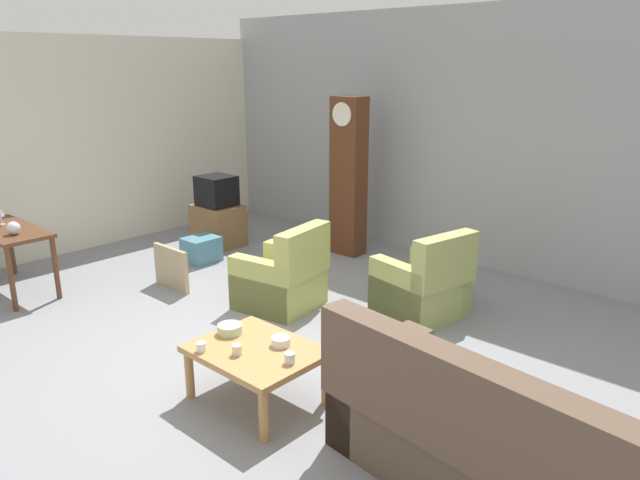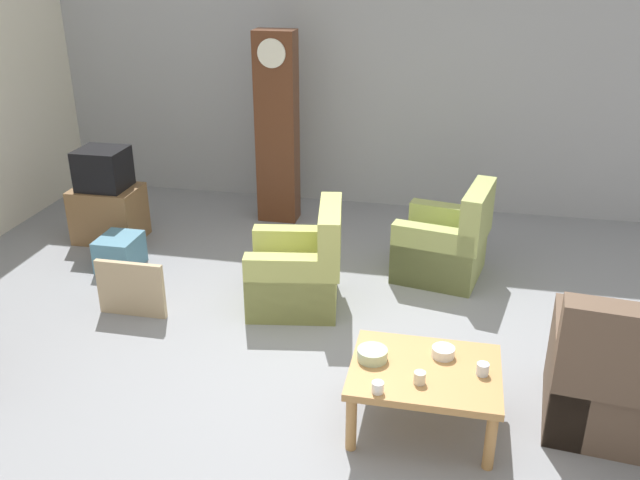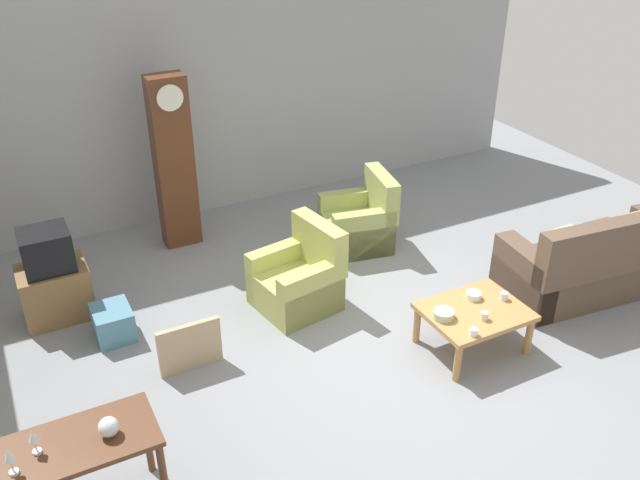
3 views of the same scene
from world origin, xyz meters
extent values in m
plane|color=gray|center=(0.00, 0.00, 0.00)|extent=(10.40, 10.40, 0.00)
cube|color=#9EA0A5|center=(0.00, 3.60, 1.60)|extent=(8.40, 0.16, 3.20)
cube|color=brown|center=(1.51, -0.20, 0.34)|extent=(0.33, 0.86, 0.68)
cube|color=tan|center=(-0.65, 0.89, 0.20)|extent=(0.87, 0.87, 0.40)
cube|color=tan|center=(-0.33, 0.94, 0.66)|extent=(0.30, 0.78, 0.52)
cube|color=tan|center=(-0.69, 1.18, 0.30)|extent=(0.78, 0.28, 0.60)
cube|color=tan|center=(-0.60, 0.59, 0.30)|extent=(0.78, 0.28, 0.60)
cube|color=#9CA75C|center=(0.58, 1.73, 0.20)|extent=(0.89, 0.89, 0.40)
cube|color=#9CA75C|center=(0.90, 1.67, 0.66)|extent=(0.32, 0.78, 0.52)
cube|color=#9CA75C|center=(0.64, 2.03, 0.30)|extent=(0.78, 0.30, 0.60)
cube|color=#9CA75C|center=(0.52, 1.44, 0.30)|extent=(0.78, 0.30, 0.60)
cube|color=#B27F47|center=(0.58, -0.54, 0.42)|extent=(0.96, 0.76, 0.05)
cylinder|color=#B27F47|center=(0.15, -0.86, 0.20)|extent=(0.07, 0.07, 0.40)
cylinder|color=#B27F47|center=(1.00, -0.86, 0.20)|extent=(0.07, 0.07, 0.40)
cylinder|color=#B27F47|center=(0.15, -0.21, 0.20)|extent=(0.07, 0.07, 0.40)
cylinder|color=#B27F47|center=(1.00, -0.21, 0.20)|extent=(0.07, 0.07, 0.40)
cube|color=#562D19|center=(-1.29, 2.82, 1.05)|extent=(0.44, 0.28, 2.11)
cylinder|color=silver|center=(-1.29, 2.67, 1.89)|extent=(0.30, 0.02, 0.30)
cube|color=brown|center=(-2.91, 1.87, 0.29)|extent=(0.68, 0.52, 0.58)
cube|color=black|center=(-2.91, 1.87, 0.79)|extent=(0.48, 0.44, 0.42)
cube|color=tan|center=(-1.95, 0.41, 0.25)|extent=(0.60, 0.05, 0.49)
cube|color=teal|center=(-2.48, 1.24, 0.16)|extent=(0.37, 0.43, 0.33)
cylinder|color=white|center=(0.31, -0.85, 0.48)|extent=(0.07, 0.07, 0.07)
cylinder|color=silver|center=(0.93, -0.53, 0.48)|extent=(0.08, 0.08, 0.08)
cylinder|color=beige|center=(0.55, -0.70, 0.48)|extent=(0.07, 0.07, 0.08)
cylinder|color=white|center=(0.68, -0.38, 0.48)|extent=(0.15, 0.15, 0.07)
cylinder|color=#B2C69E|center=(0.23, -0.50, 0.48)|extent=(0.20, 0.20, 0.08)
camera|label=1|loc=(3.70, -3.26, 2.54)|focal=33.54mm
camera|label=2|loc=(0.65, -4.22, 2.96)|focal=37.98mm
camera|label=3|loc=(-3.18, -4.58, 4.19)|focal=38.17mm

